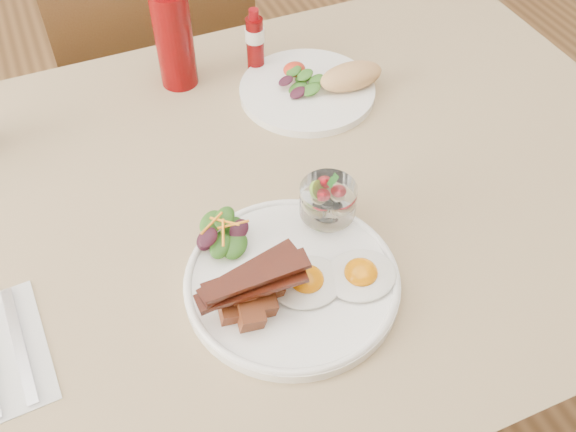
% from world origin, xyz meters
% --- Properties ---
extents(table, '(1.33, 0.88, 0.75)m').
position_xyz_m(table, '(0.00, 0.00, 0.66)').
color(table, brown).
rests_on(table, ground).
extents(chair_far, '(0.42, 0.42, 0.93)m').
position_xyz_m(chair_far, '(0.00, 0.66, 0.52)').
color(chair_far, brown).
rests_on(chair_far, ground).
extents(main_plate, '(0.28, 0.28, 0.02)m').
position_xyz_m(main_plate, '(-0.01, -0.17, 0.76)').
color(main_plate, white).
rests_on(main_plate, table).
extents(fried_eggs, '(0.19, 0.13, 0.03)m').
position_xyz_m(fried_eggs, '(0.04, -0.20, 0.78)').
color(fried_eggs, white).
rests_on(fried_eggs, main_plate).
extents(bacon_potato_pile, '(0.14, 0.08, 0.06)m').
position_xyz_m(bacon_potato_pile, '(-0.07, -0.19, 0.80)').
color(bacon_potato_pile, maroon).
rests_on(bacon_potato_pile, main_plate).
extents(side_salad, '(0.08, 0.08, 0.04)m').
position_xyz_m(side_salad, '(-0.07, -0.08, 0.79)').
color(side_salad, '#265115').
rests_on(side_salad, main_plate).
extents(fruit_cup, '(0.08, 0.08, 0.08)m').
position_xyz_m(fruit_cup, '(0.07, -0.10, 0.81)').
color(fruit_cup, white).
rests_on(fruit_cup, main_plate).
extents(second_plate, '(0.25, 0.23, 0.06)m').
position_xyz_m(second_plate, '(0.19, 0.19, 0.77)').
color(second_plate, white).
rests_on(second_plate, table).
extents(ketchup_bottle, '(0.08, 0.08, 0.19)m').
position_xyz_m(ketchup_bottle, '(-0.02, 0.31, 0.84)').
color(ketchup_bottle, '#620506').
rests_on(ketchup_bottle, table).
extents(hot_sauce_bottle, '(0.04, 0.04, 0.12)m').
position_xyz_m(hot_sauce_bottle, '(0.12, 0.29, 0.81)').
color(hot_sauce_bottle, '#620506').
rests_on(hot_sauce_bottle, table).
extents(napkin_cutlery, '(0.11, 0.19, 0.01)m').
position_xyz_m(napkin_cutlery, '(-0.37, -0.12, 0.75)').
color(napkin_cutlery, silver).
rests_on(napkin_cutlery, table).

